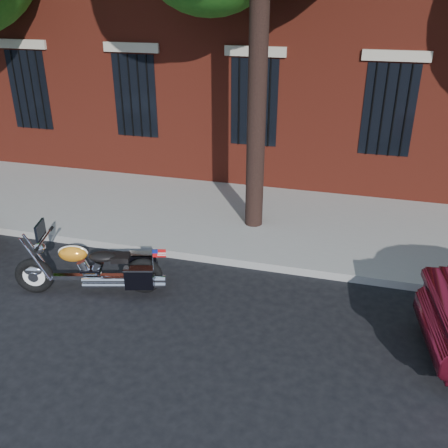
# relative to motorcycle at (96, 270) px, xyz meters

# --- Properties ---
(ground) EXTENTS (120.00, 120.00, 0.00)m
(ground) POSITION_rel_motorcycle_xyz_m (1.51, 0.12, -0.44)
(ground) COLOR black
(ground) RESTS_ON ground
(curb) EXTENTS (40.00, 0.16, 0.15)m
(curb) POSITION_rel_motorcycle_xyz_m (1.51, 1.50, -0.36)
(curb) COLOR gray
(curb) RESTS_ON ground
(sidewalk) EXTENTS (40.00, 3.60, 0.15)m
(sidewalk) POSITION_rel_motorcycle_xyz_m (1.51, 3.38, -0.36)
(sidewalk) COLOR gray
(sidewalk) RESTS_ON ground
(motorcycle) EXTENTS (2.57, 1.13, 1.29)m
(motorcycle) POSITION_rel_motorcycle_xyz_m (0.00, 0.00, 0.00)
(motorcycle) COLOR black
(motorcycle) RESTS_ON ground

